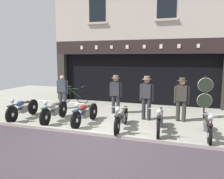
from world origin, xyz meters
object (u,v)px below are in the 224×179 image
at_px(motorcycle_left, 54,110).
at_px(advert_board_near, 102,69).
at_px(salesman_left, 62,90).
at_px(motorcycle_center_right, 160,120).
at_px(shopkeeper_center, 116,92).
at_px(motorcycle_center, 121,117).
at_px(motorcycle_far_left, 23,108).
at_px(tyre_sign_pole, 205,93).
at_px(assistant_far_right, 182,97).
at_px(salesman_right, 147,96).
at_px(motorcycle_right, 208,125).
at_px(motorcycle_center_left, 85,113).
at_px(leaning_bicycle, 73,96).

bearing_deg(motorcycle_left, advert_board_near, -97.31).
xyz_separation_m(salesman_left, advert_board_near, (1.12, 2.36, 0.93)).
distance_m(motorcycle_center_right, shopkeeper_center, 2.91).
height_order(motorcycle_center, salesman_left, salesman_left).
height_order(motorcycle_far_left, tyre_sign_pole, tyre_sign_pole).
distance_m(motorcycle_far_left, assistant_far_right, 6.21).
height_order(motorcycle_far_left, salesman_right, salesman_right).
relative_size(motorcycle_right, tyre_sign_pole, 1.18).
distance_m(motorcycle_center_left, salesman_left, 2.91).
relative_size(motorcycle_left, shopkeeper_center, 1.19).
xyz_separation_m(motorcycle_right, assistant_far_right, (-0.80, 1.62, 0.51)).
distance_m(shopkeeper_center, salesman_right, 1.54).
distance_m(motorcycle_center_left, motorcycle_center_right, 2.69).
xyz_separation_m(salesman_left, salesman_right, (4.11, -0.69, 0.09)).
distance_m(motorcycle_center_right, salesman_right, 1.61).
bearing_deg(motorcycle_far_left, advert_board_near, -115.24).
bearing_deg(shopkeeper_center, motorcycle_center_left, 77.57).
height_order(assistant_far_right, leaning_bicycle, assistant_far_right).
height_order(motorcycle_center, tyre_sign_pole, tyre_sign_pole).
xyz_separation_m(motorcycle_center_left, leaning_bicycle, (-2.22, 3.29, -0.04)).
xyz_separation_m(shopkeeper_center, salesman_right, (1.43, -0.58, 0.03)).
distance_m(motorcycle_far_left, shopkeeper_center, 3.84).
bearing_deg(advert_board_near, salesman_right, -45.63).
relative_size(salesman_left, salesman_right, 0.92).
height_order(salesman_left, leaning_bicycle, salesman_left).
bearing_deg(tyre_sign_pole, salesman_right, -156.75).
bearing_deg(leaning_bicycle, motorcycle_right, 52.26).
bearing_deg(motorcycle_center, salesman_right, -116.72).
xyz_separation_m(assistant_far_right, advert_board_near, (-4.28, 2.85, 0.88)).
xyz_separation_m(motorcycle_center, leaning_bicycle, (-3.65, 3.45, -0.05)).
height_order(motorcycle_center, motorcycle_right, motorcycle_center).
distance_m(tyre_sign_pole, leaning_bicycle, 6.52).
bearing_deg(motorcycle_center_left, advert_board_near, -74.93).
height_order(motorcycle_right, assistant_far_right, assistant_far_right).
bearing_deg(motorcycle_center, motorcycle_center_left, -11.10).
height_order(motorcycle_center_right, advert_board_near, advert_board_near).
xyz_separation_m(tyre_sign_pole, leaning_bicycle, (-6.39, 1.08, -0.64)).
bearing_deg(tyre_sign_pole, assistant_far_right, -140.33).
relative_size(motorcycle_center_right, tyre_sign_pole, 1.20).
bearing_deg(salesman_right, motorcycle_left, 32.35).
bearing_deg(motorcycle_left, leaning_bicycle, -77.46).
xyz_separation_m(motorcycle_right, advert_board_near, (-5.09, 4.47, 1.39)).
bearing_deg(motorcycle_right, salesman_right, -34.34).
bearing_deg(assistant_far_right, motorcycle_left, 25.29).
bearing_deg(advert_board_near, motorcycle_right, -41.28).
distance_m(motorcycle_far_left, salesman_left, 2.20).
distance_m(motorcycle_center_right, advert_board_near, 5.91).
bearing_deg(shopkeeper_center, salesman_right, 163.14).
xyz_separation_m(motorcycle_far_left, motorcycle_center_right, (5.36, 0.00, 0.01)).
relative_size(motorcycle_center_right, salesman_left, 1.30).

